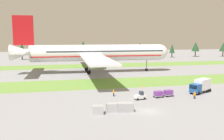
{
  "coord_description": "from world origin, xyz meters",
  "views": [
    {
      "loc": [
        -17.27,
        -44.6,
        14.73
      ],
      "look_at": [
        -0.57,
        31.32,
        4.0
      ],
      "focal_mm": 39.81,
      "sensor_mm": 36.0,
      "label": 1
    }
  ],
  "objects_px": {
    "catering_truck": "(201,86)",
    "uld_container_1": "(98,110)",
    "cargo_dolly_second": "(168,93)",
    "airliner": "(93,53)",
    "uld_container_3": "(122,107)",
    "taxiway_marker_1": "(76,88)",
    "ground_crew_loader": "(195,95)",
    "taxiway_marker_0": "(143,86)",
    "uld_container_0": "(112,107)",
    "uld_container_2": "(128,107)",
    "cargo_dolly_lead": "(158,94)",
    "ground_crew_marshaller": "(114,93)",
    "baggage_tug": "(140,96)"
  },
  "relations": [
    {
      "from": "airliner",
      "to": "taxiway_marker_1",
      "type": "relative_size",
      "value": 152.33
    },
    {
      "from": "cargo_dolly_lead",
      "to": "uld_container_1",
      "type": "bearing_deg",
      "value": 109.48
    },
    {
      "from": "cargo_dolly_second",
      "to": "taxiway_marker_0",
      "type": "xyz_separation_m",
      "value": [
        -2.26,
        12.26,
        -0.69
      ]
    },
    {
      "from": "taxiway_marker_0",
      "to": "airliner",
      "type": "bearing_deg",
      "value": 108.07
    },
    {
      "from": "cargo_dolly_lead",
      "to": "airliner",
      "type": "bearing_deg",
      "value": 1.56
    },
    {
      "from": "taxiway_marker_0",
      "to": "taxiway_marker_1",
      "type": "xyz_separation_m",
      "value": [
        -19.23,
        1.92,
        0.03
      ]
    },
    {
      "from": "airliner",
      "to": "catering_truck",
      "type": "relative_size",
      "value": 10.69
    },
    {
      "from": "taxiway_marker_1",
      "to": "ground_crew_loader",
      "type": "bearing_deg",
      "value": -33.82
    },
    {
      "from": "uld_container_1",
      "to": "uld_container_2",
      "type": "bearing_deg",
      "value": 2.6
    },
    {
      "from": "ground_crew_loader",
      "to": "uld_container_2",
      "type": "distance_m",
      "value": 19.1
    },
    {
      "from": "uld_container_1",
      "to": "uld_container_3",
      "type": "bearing_deg",
      "value": 5.77
    },
    {
      "from": "ground_crew_loader",
      "to": "taxiway_marker_1",
      "type": "relative_size",
      "value": 3.44
    },
    {
      "from": "airliner",
      "to": "baggage_tug",
      "type": "relative_size",
      "value": 27.59
    },
    {
      "from": "baggage_tug",
      "to": "ground_crew_loader",
      "type": "distance_m",
      "value": 12.94
    },
    {
      "from": "catering_truck",
      "to": "uld_container_3",
      "type": "distance_m",
      "value": 26.46
    },
    {
      "from": "taxiway_marker_0",
      "to": "taxiway_marker_1",
      "type": "bearing_deg",
      "value": 174.31
    },
    {
      "from": "cargo_dolly_second",
      "to": "uld_container_3",
      "type": "bearing_deg",
      "value": 112.91
    },
    {
      "from": "catering_truck",
      "to": "taxiway_marker_0",
      "type": "bearing_deg",
      "value": 20.14
    },
    {
      "from": "cargo_dolly_second",
      "to": "taxiway_marker_0",
      "type": "bearing_deg",
      "value": -0.26
    },
    {
      "from": "uld_container_3",
      "to": "uld_container_2",
      "type": "bearing_deg",
      "value": -10.3
    },
    {
      "from": "cargo_dolly_lead",
      "to": "uld_container_1",
      "type": "height_order",
      "value": "uld_container_1"
    },
    {
      "from": "cargo_dolly_lead",
      "to": "taxiway_marker_0",
      "type": "height_order",
      "value": "cargo_dolly_lead"
    },
    {
      "from": "uld_container_0",
      "to": "taxiway_marker_0",
      "type": "distance_m",
      "value": 25.62
    },
    {
      "from": "ground_crew_loader",
      "to": "uld_container_2",
      "type": "bearing_deg",
      "value": 44.96
    },
    {
      "from": "cargo_dolly_second",
      "to": "uld_container_1",
      "type": "bearing_deg",
      "value": 106.91
    },
    {
      "from": "uld_container_0",
      "to": "taxiway_marker_0",
      "type": "relative_size",
      "value": 4.42
    },
    {
      "from": "baggage_tug",
      "to": "taxiway_marker_1",
      "type": "xyz_separation_m",
      "value": [
        -13.71,
        15.65,
        -0.56
      ]
    },
    {
      "from": "ground_crew_marshaller",
      "to": "uld_container_3",
      "type": "xyz_separation_m",
      "value": [
        -1.17,
        -12.38,
        -0.07
      ]
    },
    {
      "from": "cargo_dolly_second",
      "to": "ground_crew_marshaller",
      "type": "distance_m",
      "value": 13.43
    },
    {
      "from": "ground_crew_marshaller",
      "to": "uld_container_1",
      "type": "xyz_separation_m",
      "value": [
        -5.97,
        -12.87,
        -0.13
      ]
    },
    {
      "from": "cargo_dolly_second",
      "to": "airliner",
      "type": "bearing_deg",
      "value": 5.26
    },
    {
      "from": "uld_container_0",
      "to": "taxiway_marker_0",
      "type": "xyz_separation_m",
      "value": [
        13.99,
        21.46,
        -0.62
      ]
    },
    {
      "from": "taxiway_marker_0",
      "to": "uld_container_1",
      "type": "bearing_deg",
      "value": -127.1
    },
    {
      "from": "ground_crew_loader",
      "to": "uld_container_2",
      "type": "height_order",
      "value": "ground_crew_loader"
    },
    {
      "from": "catering_truck",
      "to": "uld_container_1",
      "type": "distance_m",
      "value": 31.06
    },
    {
      "from": "ground_crew_marshaller",
      "to": "uld_container_0",
      "type": "xyz_separation_m",
      "value": [
        -3.14,
        -12.08,
        -0.1
      ]
    },
    {
      "from": "catering_truck",
      "to": "uld_container_2",
      "type": "relative_size",
      "value": 3.61
    },
    {
      "from": "uld_container_1",
      "to": "taxiway_marker_0",
      "type": "bearing_deg",
      "value": 52.9
    },
    {
      "from": "uld_container_1",
      "to": "taxiway_marker_1",
      "type": "xyz_separation_m",
      "value": [
        -2.41,
        24.16,
        -0.56
      ]
    },
    {
      "from": "airliner",
      "to": "uld_container_0",
      "type": "xyz_separation_m",
      "value": [
        -3.89,
        -52.4,
        -7.14
      ]
    },
    {
      "from": "airliner",
      "to": "taxiway_marker_0",
      "type": "relative_size",
      "value": 170.46
    },
    {
      "from": "catering_truck",
      "to": "ground_crew_marshaller",
      "type": "height_order",
      "value": "catering_truck"
    },
    {
      "from": "airliner",
      "to": "cargo_dolly_second",
      "type": "height_order",
      "value": "airliner"
    },
    {
      "from": "cargo_dolly_second",
      "to": "uld_container_0",
      "type": "height_order",
      "value": "uld_container_0"
    },
    {
      "from": "baggage_tug",
      "to": "uld_container_3",
      "type": "height_order",
      "value": "baggage_tug"
    },
    {
      "from": "baggage_tug",
      "to": "ground_crew_marshaller",
      "type": "xyz_separation_m",
      "value": [
        -5.33,
        4.36,
        0.13
      ]
    },
    {
      "from": "uld_container_2",
      "to": "uld_container_1",
      "type": "bearing_deg",
      "value": -177.4
    },
    {
      "from": "ground_crew_marshaller",
      "to": "uld_container_3",
      "type": "height_order",
      "value": "uld_container_3"
    },
    {
      "from": "taxiway_marker_0",
      "to": "taxiway_marker_1",
      "type": "relative_size",
      "value": 0.89
    },
    {
      "from": "ground_crew_marshaller",
      "to": "taxiway_marker_0",
      "type": "relative_size",
      "value": 3.85
    }
  ]
}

